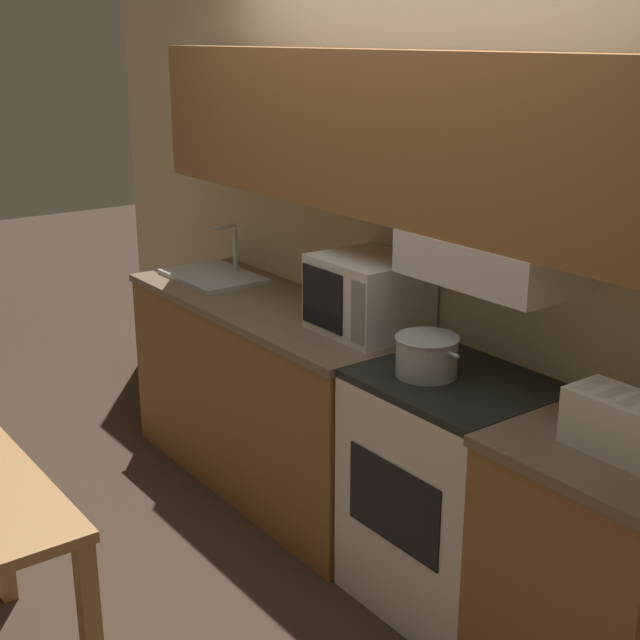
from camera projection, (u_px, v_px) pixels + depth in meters
The scene contains 9 objects.
ground_plane at pixel (410, 519), 4.05m from camera, with size 16.00×16.00×0.00m, color #3D2D23.
wall_back at pixel (412, 196), 3.55m from camera, with size 5.45×0.38×2.55m.
lower_counter_main at pixel (272, 394), 4.26m from camera, with size 1.72×0.61×0.92m.
lower_counter_right_stub at pixel (601, 578), 2.82m from camera, with size 0.66×0.61×0.92m.
stove_range at pixel (451, 493), 3.34m from camera, with size 0.68×0.58×0.92m.
cooking_pot at pixel (427, 355), 3.22m from camera, with size 0.31×0.24×0.15m.
microwave at pixel (369, 295), 3.67m from camera, with size 0.43×0.38×0.32m.
toaster at pixel (621, 424), 2.62m from camera, with size 0.33×0.18×0.18m.
sink_basin at pixel (213, 275), 4.52m from camera, with size 0.52×0.36×0.27m.
Camera 1 is at (2.63, -2.46, 2.10)m, focal length 50.00 mm.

